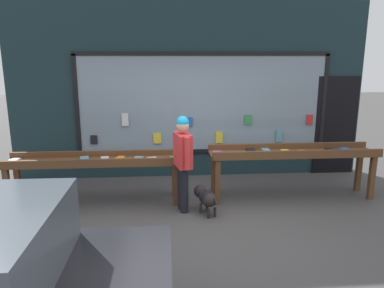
% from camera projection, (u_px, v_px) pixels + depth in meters
% --- Properties ---
extents(ground_plane, '(40.00, 40.00, 0.00)m').
position_uv_depth(ground_plane, '(200.00, 221.00, 5.84)').
color(ground_plane, '#474444').
extents(shopfront_facade, '(7.29, 0.29, 3.61)m').
position_uv_depth(shopfront_facade, '(192.00, 92.00, 7.75)').
color(shopfront_facade, '#192D33').
rests_on(shopfront_facade, ground_plane).
extents(display_table_left, '(2.98, 0.64, 0.86)m').
position_uv_depth(display_table_left, '(94.00, 164.00, 6.42)').
color(display_table_left, brown).
rests_on(display_table_left, ground_plane).
extents(display_table_right, '(2.98, 0.63, 0.94)m').
position_uv_depth(display_table_right, '(293.00, 156.00, 6.68)').
color(display_table_right, brown).
rests_on(display_table_right, ground_plane).
extents(person_browsing, '(0.30, 0.63, 1.59)m').
position_uv_depth(person_browsing, '(183.00, 157.00, 6.04)').
color(person_browsing, black).
rests_on(person_browsing, ground_plane).
extents(small_dog, '(0.40, 0.59, 0.43)m').
position_uv_depth(small_dog, '(206.00, 197.00, 6.05)').
color(small_dog, black).
rests_on(small_dog, ground_plane).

